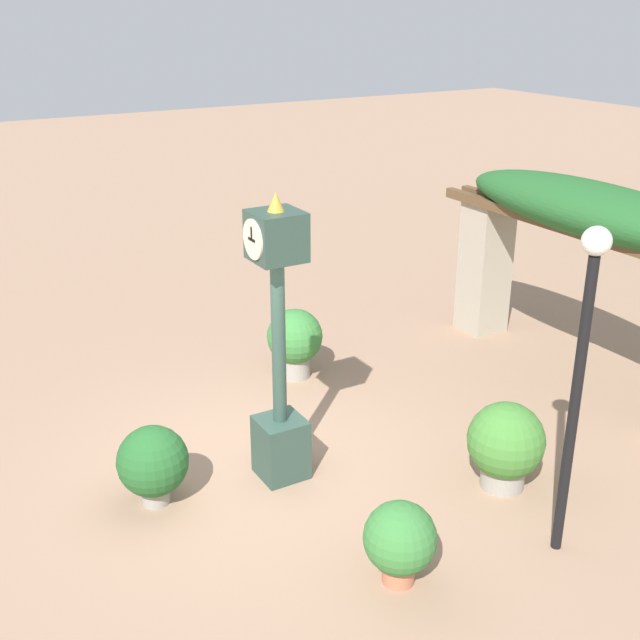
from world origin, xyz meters
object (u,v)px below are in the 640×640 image
object	(u,v)px
potted_plant_far_left	(295,340)
potted_plant_far_right	(506,444)
potted_plant_near_right	(400,540)
lamp_post	(581,354)
potted_plant_near_left	(153,463)
pedestal_clock	(279,357)

from	to	relation	value
potted_plant_far_left	potted_plant_far_right	distance (m)	3.60
potted_plant_near_right	lamp_post	world-z (taller)	lamp_post
potted_plant_far_left	lamp_post	size ratio (longest dim) A/B	0.31
potted_plant_near_left	potted_plant_far_left	bearing A→B (deg)	125.53
pedestal_clock	potted_plant_far_left	size ratio (longest dim) A/B	3.23
pedestal_clock	potted_plant_near_left	world-z (taller)	pedestal_clock
potted_plant_far_right	potted_plant_near_left	bearing A→B (deg)	-115.34
potted_plant_near_left	potted_plant_far_left	world-z (taller)	potted_plant_far_left
pedestal_clock	potted_plant_near_left	bearing A→B (deg)	-97.71
potted_plant_near_right	lamp_post	bearing A→B (deg)	77.19
pedestal_clock	potted_plant_far_right	size ratio (longest dim) A/B	3.25
potted_plant_near_left	potted_plant_far_right	bearing A→B (deg)	64.66
potted_plant_far_right	lamp_post	size ratio (longest dim) A/B	0.31
pedestal_clock	potted_plant_far_right	xyz separation A→B (m)	(1.41, 1.98, -0.92)
potted_plant_far_right	lamp_post	distance (m)	1.88
potted_plant_near_left	potted_plant_near_right	size ratio (longest dim) A/B	1.08
potted_plant_near_left	lamp_post	bearing A→B (deg)	49.53
potted_plant_near_left	lamp_post	world-z (taller)	lamp_post
potted_plant_near_right	potted_plant_far_left	size ratio (longest dim) A/B	0.82
pedestal_clock	potted_plant_near_right	bearing A→B (deg)	3.00
potted_plant_far_left	potted_plant_far_right	size ratio (longest dim) A/B	1.01
lamp_post	pedestal_clock	bearing A→B (deg)	-145.10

